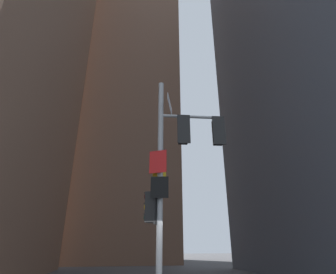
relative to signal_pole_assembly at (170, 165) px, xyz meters
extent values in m
cube|color=#4C5460|center=(16.19, 5.94, 17.19)|extent=(16.47, 16.47, 43.32)
cube|color=brown|center=(-2.76, 25.90, 18.71)|extent=(15.01, 15.01, 46.35)
cylinder|color=#9EA0A3|center=(-0.40, -0.19, -0.57)|extent=(0.20, 0.20, 7.79)
cylinder|color=#9EA0A3|center=(0.81, -0.30, 1.89)|extent=(2.42, 0.32, 0.11)
cylinder|color=#9EA0A3|center=(-0.24, 1.03, 0.92)|extent=(0.42, 2.46, 0.11)
cube|color=black|center=(0.43, -0.46, 1.29)|extent=(0.48, 0.07, 1.14)
cube|color=black|center=(0.45, -0.27, 1.29)|extent=(0.37, 0.37, 1.00)
cylinder|color=#360605|center=(0.46, -0.07, 1.64)|extent=(0.20, 0.08, 0.20)
cube|color=black|center=(0.47, -0.06, 1.76)|extent=(0.23, 0.09, 0.02)
cylinder|color=yellow|center=(0.46, -0.07, 1.29)|extent=(0.20, 0.08, 0.20)
cube|color=black|center=(0.47, -0.06, 1.41)|extent=(0.23, 0.09, 0.02)
cylinder|color=#06311C|center=(0.46, -0.07, 0.94)|extent=(0.20, 0.08, 0.20)
cube|color=black|center=(0.47, -0.06, 1.06)|extent=(0.23, 0.09, 0.02)
cube|color=black|center=(1.76, -0.57, 1.29)|extent=(0.48, 0.07, 1.14)
cube|color=black|center=(1.77, -0.38, 1.29)|extent=(0.37, 0.37, 1.00)
cylinder|color=#360605|center=(1.79, -0.18, 1.64)|extent=(0.20, 0.08, 0.20)
cube|color=black|center=(1.79, -0.18, 1.76)|extent=(0.23, 0.09, 0.02)
cylinder|color=yellow|center=(1.79, -0.18, 1.29)|extent=(0.20, 0.08, 0.20)
cube|color=black|center=(1.79, -0.18, 1.41)|extent=(0.23, 0.09, 0.02)
cylinder|color=#06311C|center=(1.79, -0.18, 0.94)|extent=(0.20, 0.08, 0.20)
cube|color=black|center=(1.79, -0.18, 1.06)|extent=(0.23, 0.09, 0.02)
cube|color=black|center=(-0.05, 1.00, 0.32)|extent=(0.09, 0.48, 1.14)
cube|color=black|center=(-0.24, 1.03, 0.32)|extent=(0.38, 0.38, 1.00)
cylinder|color=#360605|center=(-0.44, 1.05, 0.67)|extent=(0.08, 0.21, 0.20)
cube|color=black|center=(-0.44, 1.05, 0.79)|extent=(0.10, 0.23, 0.02)
cylinder|color=yellow|center=(-0.44, 1.05, 0.32)|extent=(0.08, 0.21, 0.20)
cube|color=black|center=(-0.44, 1.05, 0.44)|extent=(0.10, 0.23, 0.02)
cylinder|color=#06311C|center=(-0.44, 1.05, -0.03)|extent=(0.08, 0.21, 0.20)
cube|color=black|center=(-0.44, 1.05, 0.09)|extent=(0.10, 0.23, 0.02)
cube|color=gold|center=(-0.40, -0.08, -0.16)|extent=(0.48, 0.07, 1.14)
cube|color=gold|center=(-0.42, 0.11, -0.16)|extent=(0.37, 0.37, 1.00)
cylinder|color=red|center=(-0.44, 0.31, 0.19)|extent=(0.20, 0.08, 0.20)
cube|color=black|center=(-0.44, 0.31, 0.31)|extent=(0.23, 0.09, 0.02)
cylinder|color=#3C2C06|center=(-0.44, 0.31, -0.16)|extent=(0.20, 0.08, 0.20)
cube|color=black|center=(-0.44, 0.31, -0.04)|extent=(0.23, 0.09, 0.02)
cylinder|color=#06311C|center=(-0.44, 0.31, -0.51)|extent=(0.20, 0.08, 0.20)
cube|color=black|center=(-0.44, 0.31, -0.39)|extent=(0.23, 0.09, 0.02)
cube|color=black|center=(-0.49, -0.14, -1.51)|extent=(0.26, 0.43, 1.14)
cube|color=black|center=(-0.66, -0.05, -1.51)|extent=(0.46, 0.46, 1.00)
cylinder|color=#360605|center=(-0.83, 0.05, -1.16)|extent=(0.15, 0.20, 0.20)
cube|color=black|center=(-0.84, 0.05, -1.04)|extent=(0.17, 0.23, 0.02)
cylinder|color=yellow|center=(-0.83, 0.05, -1.51)|extent=(0.15, 0.20, 0.20)
cube|color=black|center=(-0.84, 0.05, -1.39)|extent=(0.17, 0.23, 0.02)
cylinder|color=#06311C|center=(-0.83, 0.05, -1.86)|extent=(0.15, 0.20, 0.20)
cube|color=black|center=(-0.84, 0.05, -1.74)|extent=(0.17, 0.23, 0.02)
cube|color=white|center=(-0.06, -0.30, 2.34)|extent=(0.42, 1.33, 0.28)
cube|color=#19479E|center=(-0.06, -0.30, 2.34)|extent=(0.40, 1.29, 0.24)
cube|color=red|center=(-0.51, -0.38, -0.01)|extent=(0.56, 0.34, 0.80)
cube|color=white|center=(-0.51, -0.38, -0.01)|extent=(0.52, 0.31, 0.76)
cube|color=black|center=(-0.44, -0.41, -0.90)|extent=(0.59, 0.14, 0.72)
cube|color=white|center=(-0.44, -0.41, -0.90)|extent=(0.55, 0.13, 0.68)
camera|label=1|loc=(-1.70, -9.11, -2.72)|focal=28.23mm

